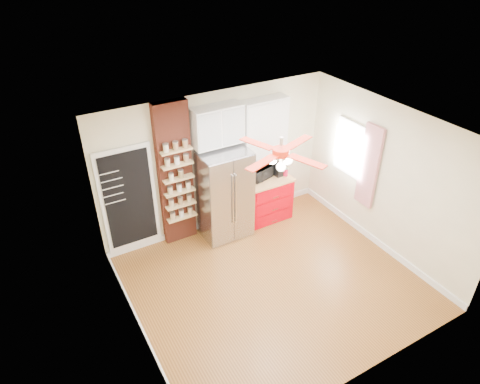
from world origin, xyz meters
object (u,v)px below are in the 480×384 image
coffee_maker (278,169)px  canister_left (286,172)px  fridge (224,194)px  pantry_jar_oats (171,177)px  red_cabinet (266,198)px  ceiling_fan (281,152)px  toaster_oven (260,172)px

coffee_maker → canister_left: bearing=-46.2°
fridge → pantry_jar_oats: (-0.94, 0.12, 0.56)m
coffee_maker → pantry_jar_oats: bearing=173.4°
red_cabinet → ceiling_fan: bearing=-118.7°
toaster_oven → fridge: bearing=172.3°
ceiling_fan → toaster_oven: ceiling_fan is taller
ceiling_fan → toaster_oven: 2.39m
ceiling_fan → coffee_maker: (1.18, 1.69, -1.38)m
fridge → toaster_oven: size_ratio=3.85×
canister_left → pantry_jar_oats: size_ratio=1.17×
red_cabinet → pantry_jar_oats: (-1.91, 0.07, 0.98)m
pantry_jar_oats → canister_left: bearing=-4.0°
red_cabinet → ceiling_fan: ceiling_fan is taller
canister_left → coffee_maker: bearing=138.7°
fridge → ceiling_fan: ceiling_fan is taller
ceiling_fan → canister_left: 2.51m
fridge → toaster_oven: 0.88m
toaster_oven → coffee_maker: size_ratio=1.62×
fridge → ceiling_fan: size_ratio=1.25×
coffee_maker → red_cabinet: bearing=177.1°
ceiling_fan → toaster_oven: size_ratio=3.08×
red_cabinet → toaster_oven: toaster_oven is taller
toaster_oven → pantry_jar_oats: 1.84m
coffee_maker → canister_left: coffee_maker is taller
pantry_jar_oats → red_cabinet: bearing=-2.1°
coffee_maker → toaster_oven: bearing=164.0°
pantry_jar_oats → ceiling_fan: bearing=-60.6°
red_cabinet → coffee_maker: size_ratio=3.35×
toaster_oven → canister_left: 0.52m
fridge → ceiling_fan: (0.05, -1.63, 1.55)m
fridge → canister_left: bearing=-1.6°
toaster_oven → coffee_maker: (0.37, -0.07, 0.01)m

